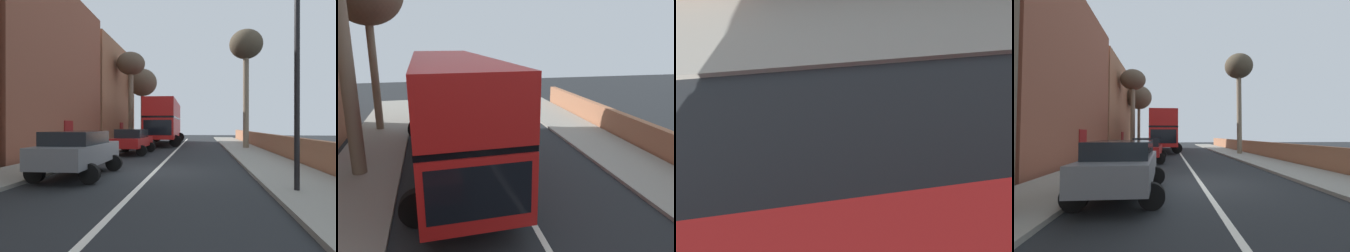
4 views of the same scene
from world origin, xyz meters
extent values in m
cube|color=red|center=(-1.70, 16.29, 1.55)|extent=(2.80, 11.28, 1.70)
cube|color=black|center=(-1.70, 16.29, 2.48)|extent=(2.83, 11.17, 0.16)
cube|color=red|center=(-1.70, 16.29, 3.31)|extent=(2.80, 11.28, 1.50)
cube|color=black|center=(-1.55, 10.70, 1.64)|extent=(2.20, 0.12, 1.19)
cylinder|color=black|center=(-0.32, 12.51, 0.50)|extent=(1.01, 0.33, 1.00)
cylinder|color=black|center=(-2.88, 12.44, 0.50)|extent=(1.01, 0.33, 1.00)
cylinder|color=black|center=(-0.52, 20.14, 0.50)|extent=(1.01, 0.33, 1.00)
cylinder|color=black|center=(-3.08, 20.07, 0.50)|extent=(1.01, 0.33, 1.00)
cylinder|color=#7A6B56|center=(-5.10, 22.01, 3.14)|extent=(0.38, 0.38, 6.05)
cylinder|color=#7A6B56|center=(-5.00, 16.12, 3.70)|extent=(0.49, 0.49, 7.15)
camera|label=1|loc=(1.81, -11.08, 1.82)|focal=30.55mm
camera|label=2|loc=(-2.39, 4.89, 4.65)|focal=34.00mm
camera|label=3|loc=(-0.58, 18.06, 4.30)|focal=32.38mm
camera|label=4|loc=(-1.23, -7.97, 1.79)|focal=23.34mm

